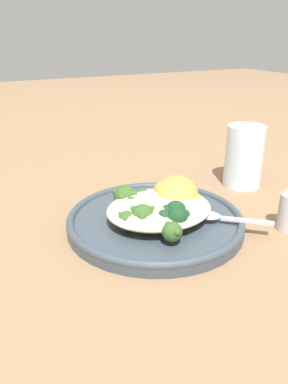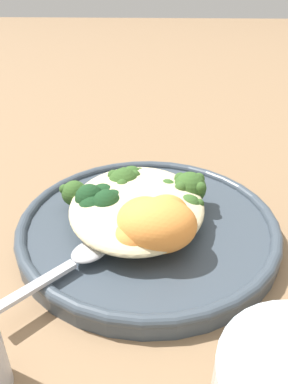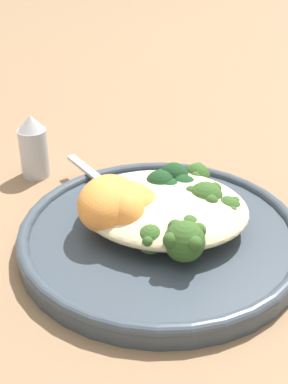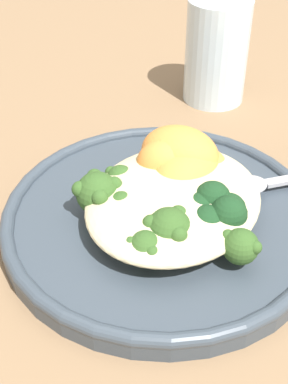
{
  "view_description": "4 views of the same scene",
  "coord_description": "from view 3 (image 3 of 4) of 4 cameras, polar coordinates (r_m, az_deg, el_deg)",
  "views": [
    {
      "loc": [
        0.26,
        0.45,
        0.28
      ],
      "look_at": [
        0.01,
        -0.01,
        0.05
      ],
      "focal_mm": 35.0,
      "sensor_mm": 36.0,
      "label": 1
    },
    {
      "loc": [
        -0.32,
        -0.0,
        0.24
      ],
      "look_at": [
        0.01,
        0.01,
        0.04
      ],
      "focal_mm": 35.0,
      "sensor_mm": 36.0,
      "label": 2
    },
    {
      "loc": [
        0.09,
        -0.39,
        0.3
      ],
      "look_at": [
        -0.02,
        0.01,
        0.05
      ],
      "focal_mm": 50.0,
      "sensor_mm": 36.0,
      "label": 3
    },
    {
      "loc": [
        0.3,
        0.18,
        0.31
      ],
      "look_at": [
        0.01,
        0.0,
        0.04
      ],
      "focal_mm": 50.0,
      "sensor_mm": 36.0,
      "label": 4
    }
  ],
  "objects": [
    {
      "name": "ground_plane",
      "position": [
        0.5,
        1.5,
        -6.34
      ],
      "size": [
        4.0,
        4.0,
        0.0
      ],
      "primitive_type": "plane",
      "color": "#846647"
    },
    {
      "name": "plate",
      "position": [
        0.51,
        1.65,
        -4.62
      ],
      "size": [
        0.27,
        0.27,
        0.02
      ],
      "color": "#38424C",
      "rests_on": "ground_plane"
    },
    {
      "name": "quinoa_mound",
      "position": [
        0.5,
        1.71,
        -1.55
      ],
      "size": [
        0.16,
        0.14,
        0.03
      ],
      "primitive_type": "ellipsoid",
      "color": "beige",
      "rests_on": "plate"
    },
    {
      "name": "broccoli_stalk_0",
      "position": [
        0.47,
        0.9,
        -4.04
      ],
      "size": [
        0.05,
        0.08,
        0.03
      ],
      "rotation": [
        0.0,
        0.0,
        5.1
      ],
      "color": "#ADC675",
      "rests_on": "plate"
    },
    {
      "name": "broccoli_stalk_1",
      "position": [
        0.46,
        3.75,
        -4.89
      ],
      "size": [
        0.07,
        0.08,
        0.04
      ],
      "rotation": [
        0.0,
        0.0,
        5.47
      ],
      "color": "#ADC675",
      "rests_on": "plate"
    },
    {
      "name": "broccoli_stalk_2",
      "position": [
        0.48,
        3.04,
        -3.41
      ],
      "size": [
        0.08,
        0.05,
        0.03
      ],
      "rotation": [
        0.0,
        0.0,
        5.83
      ],
      "color": "#ADC675",
      "rests_on": "plate"
    },
    {
      "name": "broccoli_stalk_3",
      "position": [
        0.5,
        7.26,
        -2.16
      ],
      "size": [
        0.09,
        0.04,
        0.03
      ],
      "rotation": [
        0.0,
        0.0,
        6.55
      ],
      "color": "#ADC675",
      "rests_on": "plate"
    },
    {
      "name": "broccoli_stalk_4",
      "position": [
        0.51,
        5.84,
        -1.07
      ],
      "size": [
        0.08,
        0.05,
        0.03
      ],
      "rotation": [
        0.0,
        0.0,
        6.77
      ],
      "color": "#ADC675",
      "rests_on": "plate"
    },
    {
      "name": "broccoli_stalk_5",
      "position": [
        0.54,
        4.23,
        0.48
      ],
      "size": [
        0.06,
        0.1,
        0.03
      ],
      "rotation": [
        0.0,
        0.0,
        7.44
      ],
      "color": "#ADC675",
      "rests_on": "plate"
    },
    {
      "name": "sweet_potato_chunk_0",
      "position": [
        0.51,
        -3.74,
        -1.0
      ],
      "size": [
        0.06,
        0.06,
        0.03
      ],
      "primitive_type": "ellipsoid",
      "rotation": [
        0.0,
        0.0,
        2.16
      ],
      "color": "orange",
      "rests_on": "plate"
    },
    {
      "name": "sweet_potato_chunk_1",
      "position": [
        0.49,
        -3.79,
        -1.18
      ],
      "size": [
        0.06,
        0.07,
        0.05
      ],
      "primitive_type": "ellipsoid",
      "rotation": [
        0.0,
        0.0,
        4.79
      ],
      "color": "orange",
      "rests_on": "plate"
    },
    {
      "name": "sweet_potato_chunk_2",
      "position": [
        0.5,
        -2.18,
        -1.14
      ],
      "size": [
        0.07,
        0.06,
        0.04
      ],
      "primitive_type": "ellipsoid",
      "rotation": [
        0.0,
        0.0,
        6.26
      ],
      "color": "orange",
      "rests_on": "plate"
    },
    {
      "name": "sweet_potato_chunk_3",
      "position": [
        0.48,
        -2.15,
        -2.06
      ],
      "size": [
        0.06,
        0.06,
        0.04
      ],
      "primitive_type": "ellipsoid",
      "rotation": [
        0.0,
        0.0,
        5.2
      ],
      "color": "orange",
      "rests_on": "plate"
    },
    {
      "name": "kale_tuft",
      "position": [
        0.53,
        2.91,
        0.7
      ],
      "size": [
        0.05,
        0.05,
        0.04
      ],
      "color": "#193D1E",
      "rests_on": "plate"
    },
    {
      "name": "spoon",
      "position": [
        0.56,
        -4.05,
        0.91
      ],
      "size": [
        0.1,
        0.09,
        0.01
      ],
      "rotation": [
        0.0,
        0.0,
        2.41
      ],
      "color": "#B7B7BC",
      "rests_on": "plate"
    },
    {
      "name": "salt_shaker",
      "position": [
        0.63,
        -11.72,
        4.79
      ],
      "size": [
        0.03,
        0.03,
        0.08
      ],
      "color": "#B2B2B7",
      "rests_on": "ground_plane"
    }
  ]
}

